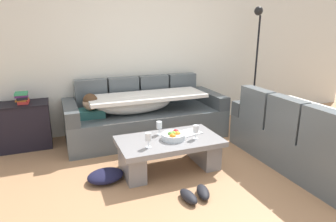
% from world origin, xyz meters
% --- Properties ---
extents(ground_plane, '(14.00, 14.00, 0.00)m').
position_xyz_m(ground_plane, '(0.00, 0.00, 0.00)').
color(ground_plane, '#AD7B53').
extents(back_wall, '(9.00, 0.10, 2.70)m').
position_xyz_m(back_wall, '(0.00, 2.15, 1.35)').
color(back_wall, silver).
rests_on(back_wall, ground_plane).
extents(couch_along_wall, '(2.35, 0.92, 0.88)m').
position_xyz_m(couch_along_wall, '(-0.12, 1.62, 0.33)').
color(couch_along_wall, '#535B5E').
rests_on(couch_along_wall, ground_plane).
extents(couch_near_window, '(0.92, 1.94, 0.88)m').
position_xyz_m(couch_near_window, '(1.44, 0.02, 0.34)').
color(couch_near_window, '#535B5E').
rests_on(couch_near_window, ground_plane).
extents(coffee_table, '(1.20, 0.68, 0.38)m').
position_xyz_m(coffee_table, '(-0.14, 0.51, 0.24)').
color(coffee_table, gray).
rests_on(coffee_table, ground_plane).
extents(fruit_bowl, '(0.28, 0.28, 0.10)m').
position_xyz_m(fruit_bowl, '(-0.10, 0.48, 0.42)').
color(fruit_bowl, silver).
rests_on(fruit_bowl, coffee_table).
extents(wine_glass_near_left, '(0.07, 0.07, 0.17)m').
position_xyz_m(wine_glass_near_left, '(-0.45, 0.37, 0.50)').
color(wine_glass_near_left, silver).
rests_on(wine_glass_near_left, coffee_table).
extents(wine_glass_near_right, '(0.07, 0.07, 0.17)m').
position_xyz_m(wine_glass_near_right, '(0.14, 0.40, 0.50)').
color(wine_glass_near_right, silver).
rests_on(wine_glass_near_right, coffee_table).
extents(wine_glass_far_back, '(0.07, 0.07, 0.17)m').
position_xyz_m(wine_glass_far_back, '(-0.20, 0.69, 0.50)').
color(wine_glass_far_back, silver).
rests_on(wine_glass_far_back, coffee_table).
extents(open_magazine, '(0.32, 0.26, 0.01)m').
position_xyz_m(open_magazine, '(0.15, 0.60, 0.39)').
color(open_magazine, white).
rests_on(open_magazine, coffee_table).
extents(side_cabinet, '(0.72, 0.44, 0.64)m').
position_xyz_m(side_cabinet, '(-1.79, 1.85, 0.32)').
color(side_cabinet, black).
rests_on(side_cabinet, ground_plane).
extents(book_stack_on_cabinet, '(0.18, 0.23, 0.15)m').
position_xyz_m(book_stack_on_cabinet, '(-1.76, 1.85, 0.72)').
color(book_stack_on_cabinet, red).
rests_on(book_stack_on_cabinet, side_cabinet).
extents(floor_lamp, '(0.33, 0.31, 1.95)m').
position_xyz_m(floor_lamp, '(1.93, 1.71, 1.12)').
color(floor_lamp, black).
rests_on(floor_lamp, ground_plane).
extents(pair_of_shoes, '(0.34, 0.30, 0.09)m').
position_xyz_m(pair_of_shoes, '(-0.13, -0.18, 0.04)').
color(pair_of_shoes, black).
rests_on(pair_of_shoes, ground_plane).
extents(crumpled_garment, '(0.44, 0.37, 0.12)m').
position_xyz_m(crumpled_garment, '(-0.91, 0.50, 0.06)').
color(crumpled_garment, '#191933').
rests_on(crumpled_garment, ground_plane).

